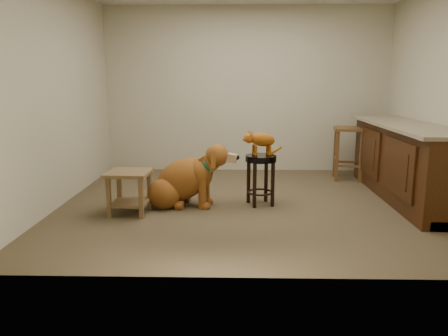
{
  "coord_description": "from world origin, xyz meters",
  "views": [
    {
      "loc": [
        -0.2,
        -5.07,
        1.48
      ],
      "look_at": [
        -0.32,
        -0.06,
        0.45
      ],
      "focal_mm": 35.0,
      "sensor_mm": 36.0,
      "label": 1
    }
  ],
  "objects_px": {
    "wood_stool": "(348,152)",
    "golden_retriever": "(184,181)",
    "side_table": "(129,186)",
    "tabby_kitten": "(260,140)",
    "padded_stool": "(261,170)"
  },
  "relations": [
    {
      "from": "side_table",
      "to": "tabby_kitten",
      "type": "xyz_separation_m",
      "value": [
        1.46,
        0.38,
        0.46
      ]
    },
    {
      "from": "padded_stool",
      "to": "side_table",
      "type": "distance_m",
      "value": 1.52
    },
    {
      "from": "padded_stool",
      "to": "side_table",
      "type": "height_order",
      "value": "padded_stool"
    },
    {
      "from": "side_table",
      "to": "golden_retriever",
      "type": "xyz_separation_m",
      "value": [
        0.56,
        0.32,
        -0.02
      ]
    },
    {
      "from": "golden_retriever",
      "to": "tabby_kitten",
      "type": "height_order",
      "value": "tabby_kitten"
    },
    {
      "from": "golden_retriever",
      "to": "padded_stool",
      "type": "bearing_deg",
      "value": 11.12
    },
    {
      "from": "golden_retriever",
      "to": "side_table",
      "type": "bearing_deg",
      "value": -143.06
    },
    {
      "from": "padded_stool",
      "to": "wood_stool",
      "type": "xyz_separation_m",
      "value": [
        1.37,
        1.38,
        -0.02
      ]
    },
    {
      "from": "wood_stool",
      "to": "tabby_kitten",
      "type": "xyz_separation_m",
      "value": [
        -1.38,
        -1.38,
        0.37
      ]
    },
    {
      "from": "side_table",
      "to": "padded_stool",
      "type": "bearing_deg",
      "value": 14.4
    },
    {
      "from": "wood_stool",
      "to": "golden_retriever",
      "type": "distance_m",
      "value": 2.69
    },
    {
      "from": "wood_stool",
      "to": "golden_retriever",
      "type": "relative_size",
      "value": 0.63
    },
    {
      "from": "tabby_kitten",
      "to": "padded_stool",
      "type": "bearing_deg",
      "value": -5.72
    },
    {
      "from": "wood_stool",
      "to": "golden_retriever",
      "type": "height_order",
      "value": "wood_stool"
    },
    {
      "from": "padded_stool",
      "to": "tabby_kitten",
      "type": "distance_m",
      "value": 0.35
    }
  ]
}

